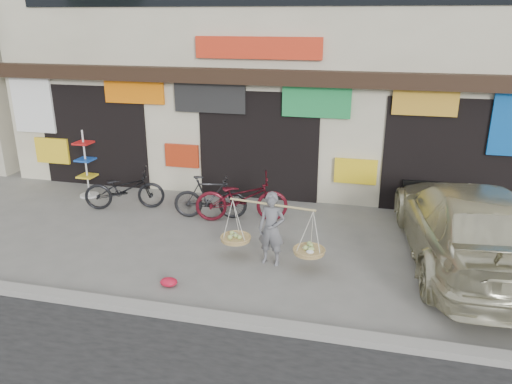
% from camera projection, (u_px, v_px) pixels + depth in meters
% --- Properties ---
extents(ground, '(70.00, 70.00, 0.00)m').
position_uv_depth(ground, '(216.00, 258.00, 9.57)').
color(ground, slate).
rests_on(ground, ground).
extents(kerb, '(70.00, 0.25, 0.12)m').
position_uv_depth(kerb, '(176.00, 313.00, 7.71)').
color(kerb, gray).
rests_on(kerb, ground).
extents(shophouse_block, '(14.00, 6.32, 7.00)m').
position_uv_depth(shophouse_block, '(282.00, 51.00, 14.29)').
color(shophouse_block, beige).
rests_on(shophouse_block, ground).
extents(street_vendor, '(2.00, 0.77, 1.40)m').
position_uv_depth(street_vendor, '(272.00, 232.00, 9.18)').
color(street_vendor, slate).
rests_on(street_vendor, ground).
extents(bike_0, '(1.99, 1.23, 0.99)m').
position_uv_depth(bike_0, '(124.00, 189.00, 11.90)').
color(bike_0, black).
rests_on(bike_0, ground).
extents(bike_1, '(1.73, 0.75, 1.01)m').
position_uv_depth(bike_1, '(210.00, 197.00, 11.33)').
color(bike_1, black).
rests_on(bike_1, ground).
extents(bike_2, '(2.19, 1.22, 1.09)m').
position_uv_depth(bike_2, '(242.00, 198.00, 11.17)').
color(bike_2, '#4C0D16').
rests_on(bike_2, ground).
extents(suv, '(2.63, 5.45, 1.53)m').
position_uv_depth(suv, '(468.00, 224.00, 9.21)').
color(suv, beige).
rests_on(suv, ground).
extents(display_rack, '(0.48, 0.48, 1.73)m').
position_uv_depth(display_rack, '(87.00, 170.00, 12.65)').
color(display_rack, silver).
rests_on(display_rack, ground).
extents(red_bag, '(0.31, 0.25, 0.14)m').
position_uv_depth(red_bag, '(169.00, 282.00, 8.58)').
color(red_bag, red).
rests_on(red_bag, ground).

